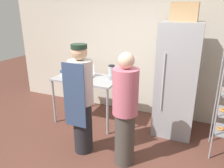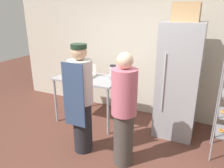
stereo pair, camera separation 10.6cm
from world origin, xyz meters
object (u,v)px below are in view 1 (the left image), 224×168
(person_baker, at_px, (81,99))
(person_customer, at_px, (125,111))
(refrigerator, at_px, (177,81))
(donut_box, at_px, (86,75))
(binder_stack, at_px, (69,73))
(cardboard_storage_box, at_px, (185,12))
(blender_pitcher, at_px, (112,73))

(person_baker, relative_size, person_customer, 1.03)
(refrigerator, bearing_deg, donut_box, -172.22)
(binder_stack, distance_m, person_customer, 1.78)
(refrigerator, height_order, cardboard_storage_box, cardboard_storage_box)
(person_customer, bearing_deg, person_baker, 178.91)
(person_baker, xyz_separation_m, person_customer, (0.70, -0.01, -0.05))
(binder_stack, bearing_deg, refrigerator, 7.26)
(blender_pitcher, bearing_deg, refrigerator, 7.96)
(cardboard_storage_box, bearing_deg, refrigerator, -98.88)
(cardboard_storage_box, xyz_separation_m, person_customer, (-0.53, -1.21, -1.27))
(cardboard_storage_box, bearing_deg, person_customer, -113.66)
(cardboard_storage_box, distance_m, person_customer, 1.84)
(refrigerator, distance_m, binder_stack, 2.06)
(blender_pitcher, bearing_deg, person_baker, -93.37)
(blender_pitcher, relative_size, binder_stack, 0.93)
(cardboard_storage_box, bearing_deg, blender_pitcher, -170.46)
(refrigerator, bearing_deg, cardboard_storage_box, 81.12)
(refrigerator, relative_size, person_customer, 1.19)
(refrigerator, height_order, blender_pitcher, refrigerator)
(binder_stack, bearing_deg, donut_box, 4.85)
(person_baker, bearing_deg, donut_box, 115.81)
(binder_stack, relative_size, person_customer, 0.18)
(donut_box, height_order, person_customer, person_customer)
(donut_box, xyz_separation_m, cardboard_storage_box, (1.68, 0.26, 1.15))
(refrigerator, xyz_separation_m, person_baker, (-1.22, -1.17, -0.10))
(refrigerator, xyz_separation_m, blender_pitcher, (-1.17, -0.16, 0.05))
(binder_stack, height_order, person_baker, person_baker)
(refrigerator, height_order, person_baker, refrigerator)
(blender_pitcher, xyz_separation_m, cardboard_storage_box, (1.17, 0.20, 1.08))
(refrigerator, xyz_separation_m, binder_stack, (-2.04, -0.26, -0.02))
(cardboard_storage_box, bearing_deg, person_baker, -135.69)
(blender_pitcher, distance_m, person_customer, 1.22)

